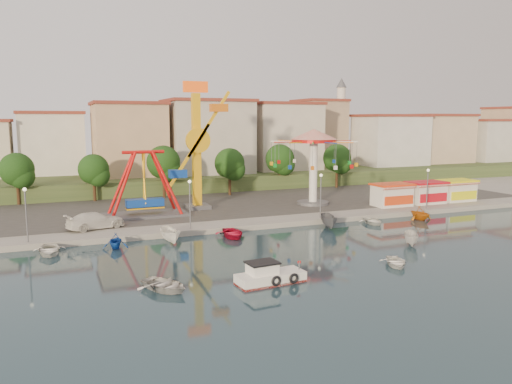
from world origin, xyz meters
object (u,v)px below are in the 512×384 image
pirate_ship_ride (144,185)px  skiff (412,239)px  kamikaze_tower (199,149)px  wave_swinger (314,150)px  rowboat_a (165,285)px  van (96,221)px  cabin_motorboat (269,277)px

pirate_ship_ride → skiff: pirate_ship_ride is taller
kamikaze_tower → wave_swinger: kamikaze_tower is taller
rowboat_a → van: van is taller
wave_swinger → skiff: size_ratio=3.28×
skiff → van: size_ratio=0.58×
cabin_motorboat → kamikaze_tower: bearing=79.2°
pirate_ship_ride → skiff: 31.48m
pirate_ship_ride → van: size_ratio=1.63×
pirate_ship_ride → kamikaze_tower: bearing=16.8°
wave_swinger → cabin_motorboat: wave_swinger is taller
pirate_ship_ride → cabin_motorboat: bearing=-80.7°
wave_swinger → van: wave_swinger is taller
cabin_motorboat → wave_swinger: bearing=50.7°
kamikaze_tower → wave_swinger: bearing=-9.5°
kamikaze_tower → van: (-13.80, -7.57, -7.03)m
wave_swinger → skiff: wave_swinger is taller
rowboat_a → pirate_ship_ride: bearing=52.3°
rowboat_a → skiff: (25.13, 3.76, 0.26)m
pirate_ship_ride → wave_swinger: size_ratio=0.86×
rowboat_a → van: 20.95m
cabin_motorboat → van: van is taller
cabin_motorboat → van: bearing=111.0°
rowboat_a → van: bearing=67.7°
wave_swinger → cabin_motorboat: bearing=-124.5°
skiff → wave_swinger: bearing=122.2°
pirate_ship_ride → van: bearing=-139.6°
kamikaze_tower → skiff: (14.40, -24.51, -7.84)m
pirate_ship_ride → wave_swinger: (23.05, -0.29, 3.80)m
kamikaze_tower → skiff: kamikaze_tower is taller
wave_swinger → van: (-29.25, -4.98, -6.71)m
pirate_ship_ride → kamikaze_tower: size_ratio=0.61×
wave_swinger → rowboat_a: wave_swinger is taller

